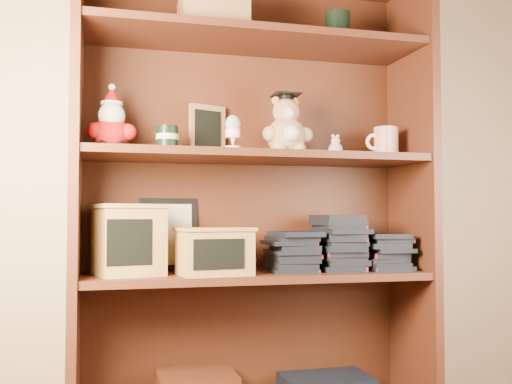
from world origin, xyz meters
TOP-DOWN VIEW (x-y plane):
  - bookcase at (0.03, 1.36)m, footprint 1.20×0.35m
  - shelf_lower at (0.03, 1.30)m, footprint 1.14×0.33m
  - shelf_upper at (0.03, 1.30)m, footprint 1.14×0.33m
  - santa_plush at (-0.45, 1.30)m, footprint 0.16×0.11m
  - teachers_tin at (-0.27, 1.30)m, footprint 0.07×0.07m
  - chalkboard_plaque at (-0.12, 1.42)m, footprint 0.14×0.10m
  - egg_cup at (-0.07, 1.23)m, footprint 0.05×0.05m
  - grad_teddy_bear at (0.14, 1.30)m, footprint 0.18×0.15m
  - pink_figurine at (0.32, 1.30)m, footprint 0.05×0.05m
  - teacher_mug at (0.51, 1.30)m, footprint 0.12×0.09m
  - certificate_frame at (-0.25, 1.44)m, footprint 0.20×0.05m
  - treats_box at (-0.39, 1.30)m, footprint 0.25×0.25m
  - pencils_box at (-0.12, 1.24)m, footprint 0.25×0.20m
  - book_stack_left at (0.16, 1.30)m, footprint 0.14×0.20m
  - book_stack_mid at (0.33, 1.30)m, footprint 0.14×0.20m
  - book_stack_right at (0.49, 1.30)m, footprint 0.14×0.20m

SIDE VIEW (x-z plane):
  - shelf_lower at x=0.03m, z-range 0.53..0.55m
  - book_stack_right at x=0.49m, z-range 0.55..0.68m
  - book_stack_left at x=0.16m, z-range 0.55..0.69m
  - pencils_box at x=-0.12m, z-range 0.55..0.70m
  - book_stack_mid at x=0.33m, z-range 0.55..0.74m
  - treats_box at x=-0.39m, z-range 0.55..0.78m
  - certificate_frame at x=-0.25m, z-range 0.55..0.80m
  - bookcase at x=0.03m, z-range -0.02..1.58m
  - shelf_upper at x=0.03m, z-range 0.93..0.95m
  - pink_figurine at x=0.32m, z-range 0.94..1.02m
  - teachers_tin at x=-0.27m, z-range 0.95..1.03m
  - teacher_mug at x=0.51m, z-range 0.95..1.06m
  - egg_cup at x=-0.07m, z-range 0.95..1.07m
  - santa_plush at x=-0.45m, z-range 0.92..1.14m
  - grad_teddy_bear at x=0.14m, z-range 0.92..1.14m
  - chalkboard_plaque at x=-0.12m, z-range 0.95..1.13m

